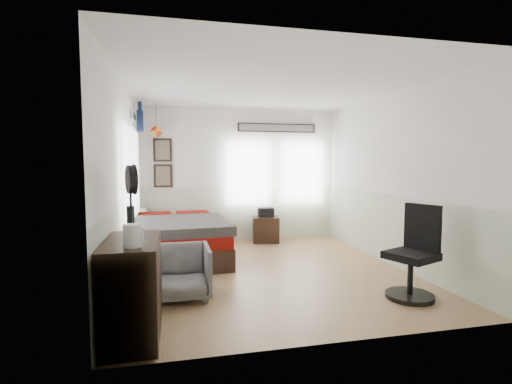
{
  "coord_description": "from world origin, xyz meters",
  "views": [
    {
      "loc": [
        -1.35,
        -5.21,
        1.61
      ],
      "look_at": [
        -0.1,
        0.4,
        1.15
      ],
      "focal_mm": 26.0,
      "sensor_mm": 36.0,
      "label": 1
    }
  ],
  "objects_px": {
    "bed": "(178,239)",
    "task_chair": "(414,260)",
    "armchair": "(181,272)",
    "nightstand": "(266,229)",
    "dresser": "(133,288)"
  },
  "relations": [
    {
      "from": "bed",
      "to": "task_chair",
      "type": "bearing_deg",
      "value": -45.63
    },
    {
      "from": "armchair",
      "to": "nightstand",
      "type": "bearing_deg",
      "value": 57.7
    },
    {
      "from": "nightstand",
      "to": "task_chair",
      "type": "relative_size",
      "value": 0.46
    },
    {
      "from": "nightstand",
      "to": "dresser",
      "type": "bearing_deg",
      "value": -110.9
    },
    {
      "from": "nightstand",
      "to": "task_chair",
      "type": "distance_m",
      "value": 3.51
    },
    {
      "from": "bed",
      "to": "nightstand",
      "type": "relative_size",
      "value": 4.3
    },
    {
      "from": "armchair",
      "to": "task_chair",
      "type": "xyz_separation_m",
      "value": [
        2.7,
        -0.58,
        0.14
      ]
    },
    {
      "from": "nightstand",
      "to": "task_chair",
      "type": "height_order",
      "value": "task_chair"
    },
    {
      "from": "dresser",
      "to": "task_chair",
      "type": "relative_size",
      "value": 0.9
    },
    {
      "from": "dresser",
      "to": "armchair",
      "type": "xyz_separation_m",
      "value": [
        0.46,
        0.87,
        -0.14
      ]
    },
    {
      "from": "dresser",
      "to": "task_chair",
      "type": "distance_m",
      "value": 3.17
    },
    {
      "from": "dresser",
      "to": "task_chair",
      "type": "height_order",
      "value": "task_chair"
    },
    {
      "from": "armchair",
      "to": "nightstand",
      "type": "height_order",
      "value": "armchair"
    },
    {
      "from": "bed",
      "to": "armchair",
      "type": "height_order",
      "value": "bed"
    },
    {
      "from": "bed",
      "to": "dresser",
      "type": "bearing_deg",
      "value": -103.27
    }
  ]
}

